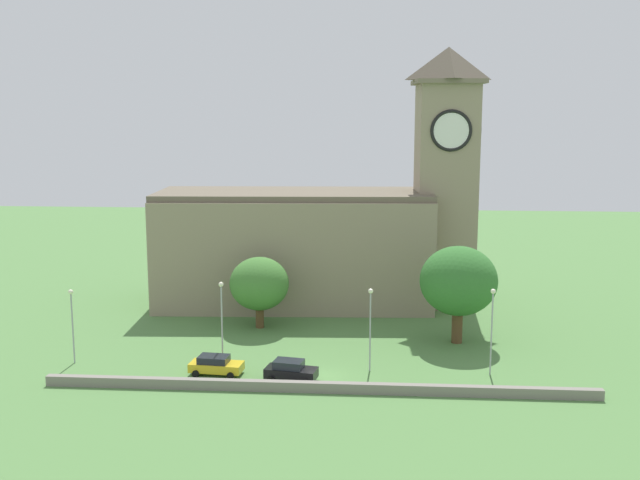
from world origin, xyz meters
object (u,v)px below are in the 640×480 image
at_px(tree_by_tower, 259,284).
at_px(tree_churchyard, 459,281).
at_px(car_yellow, 216,365).
at_px(streetlamp_west_end, 72,314).
at_px(streetlamp_west_mid, 222,311).
at_px(streetlamp_east_mid, 492,318).
at_px(streetlamp_central, 370,317).
at_px(church, 324,234).
at_px(car_black, 291,371).

height_order(tree_by_tower, tree_churchyard, tree_churchyard).
bearing_deg(car_yellow, streetlamp_west_end, 171.64).
relative_size(streetlamp_west_mid, streetlamp_east_mid, 1.01).
bearing_deg(streetlamp_central, church, 103.42).
bearing_deg(tree_churchyard, streetlamp_central, -133.96).
xyz_separation_m(car_yellow, streetlamp_west_end, (-13.45, 1.98, 3.76)).
bearing_deg(streetlamp_east_mid, streetlamp_central, 178.54).
height_order(church, tree_by_tower, church).
bearing_deg(tree_by_tower, church, 60.49).
bearing_deg(streetlamp_east_mid, tree_by_tower, 149.73).
height_order(church, car_yellow, church).
bearing_deg(streetlamp_west_end, car_yellow, -8.36).
bearing_deg(streetlamp_west_mid, streetlamp_east_mid, -1.61).
bearing_deg(streetlamp_west_end, church, 47.74).
relative_size(streetlamp_west_end, streetlamp_east_mid, 0.90).
bearing_deg(streetlamp_west_mid, car_yellow, -94.03).
height_order(streetlamp_central, tree_churchyard, tree_churchyard).
xyz_separation_m(streetlamp_west_end, tree_churchyard, (35.38, 8.73, 1.63)).
bearing_deg(streetlamp_central, streetlamp_east_mid, -1.46).
distance_m(church, streetlamp_east_mid, 28.87).
distance_m(car_yellow, streetlamp_east_mid, 24.24).
height_order(church, streetlamp_east_mid, church).
distance_m(church, tree_churchyard, 20.47).
bearing_deg(tree_by_tower, car_yellow, -96.46).
bearing_deg(streetlamp_west_end, streetlamp_central, -0.29).
height_order(streetlamp_west_mid, streetlamp_east_mid, streetlamp_west_mid).
bearing_deg(tree_churchyard, streetlamp_west_mid, -158.74).
height_order(car_yellow, streetlamp_central, streetlamp_central).
bearing_deg(streetlamp_central, tree_churchyard, 46.04).
bearing_deg(church, streetlamp_west_mid, -108.24).
xyz_separation_m(church, streetlamp_central, (5.60, -23.50, -3.49)).
bearing_deg(car_black, car_yellow, 169.58).
xyz_separation_m(car_yellow, tree_churchyard, (21.92, 10.71, 5.39)).
relative_size(car_yellow, streetlamp_west_end, 0.69).
relative_size(church, car_yellow, 8.01).
height_order(car_yellow, tree_by_tower, tree_by_tower).
distance_m(church, tree_by_tower, 12.96).
height_order(streetlamp_east_mid, tree_churchyard, tree_churchyard).
distance_m(streetlamp_central, tree_churchyard, 12.39).
distance_m(car_yellow, streetlamp_west_mid, 4.81).
height_order(streetlamp_west_end, streetlamp_central, streetlamp_central).
distance_m(streetlamp_central, streetlamp_east_mid, 10.44).
xyz_separation_m(tree_by_tower, tree_churchyard, (20.28, -3.80, 1.48)).
height_order(church, tree_churchyard, church).
bearing_deg(streetlamp_east_mid, church, 124.03).
xyz_separation_m(streetlamp_west_mid, tree_by_tower, (1.49, 12.27, -0.34)).
bearing_deg(car_black, streetlamp_central, 24.67).
xyz_separation_m(streetlamp_central, tree_by_tower, (-11.73, 12.67, -0.18)).
bearing_deg(tree_churchyard, streetlamp_east_mid, -78.32).
bearing_deg(tree_by_tower, car_black, -72.24).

